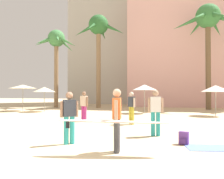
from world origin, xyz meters
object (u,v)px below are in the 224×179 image
palm_tree_far_left (98,32)px  cafe_umbrella_4 (23,87)px  person_far_right (131,106)px  person_mid_left (84,105)px  beach_towel (218,148)px  person_mid_center (116,119)px  backpack (184,138)px  person_near_left (156,111)px  palm_tree_left (56,44)px  person_near_right (69,115)px  cafe_umbrella_0 (144,87)px  cafe_umbrella_2 (44,90)px  palm_tree_right (208,23)px  cafe_umbrella_3 (216,89)px

palm_tree_far_left → cafe_umbrella_4: size_ratio=4.13×
cafe_umbrella_4 → person_far_right: cafe_umbrella_4 is taller
person_far_right → person_mid_left: (-2.96, 0.54, 0.02)m
beach_towel → person_mid_center: person_mid_center is taller
backpack → person_near_left: size_ratio=0.23×
palm_tree_left → backpack: size_ratio=21.98×
person_near_right → person_mid_left: bearing=159.1°
person_near_left → cafe_umbrella_0: bearing=1.1°
beach_towel → cafe_umbrella_2: bearing=138.9°
backpack → palm_tree_far_left: bearing=-136.9°
palm_tree_left → person_far_right: (11.27, -12.36, -6.53)m
person_far_right → person_near_right: person_far_right is taller
backpack → person_mid_left: 7.39m
beach_towel → person_far_right: size_ratio=1.08×
person_far_right → cafe_umbrella_0: bearing=46.8°
person_near_right → person_mid_center: bearing=28.8°
palm_tree_right → person_near_right: size_ratio=6.31×
cafe_umbrella_3 → person_far_right: size_ratio=1.30×
cafe_umbrella_0 → cafe_umbrella_3: size_ratio=1.06×
palm_tree_right → person_near_left: 18.39m
backpack → person_near_left: (-1.00, 1.27, 0.79)m
cafe_umbrella_4 → cafe_umbrella_0: bearing=2.1°
person_near_left → beach_towel: bearing=-135.7°
person_near_right → cafe_umbrella_4: bearing=-177.0°
cafe_umbrella_3 → person_far_right: bearing=-130.0°
cafe_umbrella_0 → cafe_umbrella_4: size_ratio=0.92×
palm_tree_far_left → person_near_left: size_ratio=5.99×
person_far_right → beach_towel: bearing=-97.4°
cafe_umbrella_0 → backpack: size_ratio=5.73×
palm_tree_left → person_near_right: palm_tree_left is taller
cafe_umbrella_0 → person_mid_left: bearing=-113.2°
beach_towel → backpack: backpack is taller
person_far_right → person_near_left: (1.50, -3.11, 0.03)m
cafe_umbrella_3 → person_near_right: 13.17m
cafe_umbrella_3 → person_near_right: bearing=-118.9°
cafe_umbrella_0 → cafe_umbrella_3: (5.37, -0.87, -0.15)m
cafe_umbrella_4 → beach_towel: 19.02m
palm_tree_left → beach_towel: size_ratio=4.89×
palm_tree_right → person_far_right: 16.22m
cafe_umbrella_4 → beach_towel: cafe_umbrella_4 is taller
palm_tree_left → person_mid_center: palm_tree_left is taller
person_far_right → cafe_umbrella_3: bearing=5.6°
palm_tree_left → cafe_umbrella_4: palm_tree_left is taller
palm_tree_left → cafe_umbrella_2: palm_tree_left is taller
cafe_umbrella_0 → cafe_umbrella_4: bearing=-177.9°
cafe_umbrella_4 → palm_tree_left: bearing=86.2°
palm_tree_far_left → beach_towel: bearing=-61.2°
palm_tree_far_left → cafe_umbrella_4: bearing=-131.1°
cafe_umbrella_2 → cafe_umbrella_4: (-2.42, 0.21, 0.29)m
cafe_umbrella_0 → person_mid_left: size_ratio=1.35×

